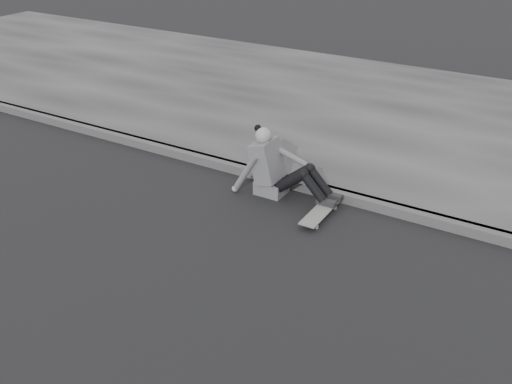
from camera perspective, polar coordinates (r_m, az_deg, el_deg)
ground at (r=5.79m, az=-10.98°, el=-9.01°), size 80.00×80.00×0.00m
curb at (r=7.55m, az=1.74°, el=1.44°), size 24.00×0.16×0.12m
sidewalk at (r=10.09m, az=10.21°, el=8.04°), size 24.00×6.00×0.12m
skateboard at (r=6.77m, az=6.47°, el=-2.00°), size 0.20×0.78×0.09m
seated_woman at (r=7.11m, az=2.07°, el=2.38°), size 1.38×0.46×0.88m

